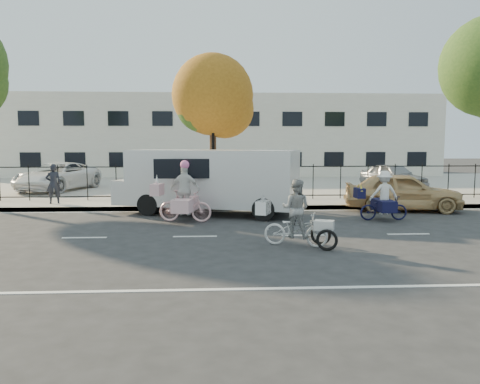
{
  "coord_description": "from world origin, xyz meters",
  "views": [
    {
      "loc": [
        0.54,
        -12.7,
        2.59
      ],
      "look_at": [
        1.31,
        1.2,
        1.1
      ],
      "focal_mm": 35.0,
      "sensor_mm": 36.0,
      "label": 1
    }
  ],
  "objects": [
    {
      "name": "white_van",
      "position": [
        0.38,
        4.08,
        1.28
      ],
      "size": [
        7.01,
        3.97,
        2.31
      ],
      "rotation": [
        0.0,
        0.0,
        -0.32
      ],
      "color": "silver",
      "rests_on": "ground"
    },
    {
      "name": "street_sign",
      "position": [
        -1.85,
        6.8,
        1.42
      ],
      "size": [
        0.85,
        0.06,
        1.8
      ],
      "color": "black",
      "rests_on": "sidewalk"
    },
    {
      "name": "ground",
      "position": [
        0.0,
        0.0,
        0.0
      ],
      "size": [
        120.0,
        120.0,
        0.0
      ],
      "primitive_type": "plane",
      "color": "#333334"
    },
    {
      "name": "lot_car_c",
      "position": [
        -2.73,
        11.42,
        0.81
      ],
      "size": [
        2.08,
        4.17,
        1.31
      ],
      "primitive_type": "imported",
      "rotation": [
        0.0,
        0.0,
        -0.18
      ],
      "color": "#4F5157",
      "rests_on": "parking_lot"
    },
    {
      "name": "iron_fence",
      "position": [
        0.0,
        7.2,
        0.9
      ],
      "size": [
        58.0,
        0.06,
        1.5
      ],
      "primitive_type": null,
      "color": "black",
      "rests_on": "sidewalk"
    },
    {
      "name": "zebra_trike",
      "position": [
        2.57,
        -1.29,
        0.65
      ],
      "size": [
        1.94,
        1.31,
        1.68
      ],
      "rotation": [
        0.0,
        0.0,
        1.2
      ],
      "color": "silver",
      "rests_on": "ground"
    },
    {
      "name": "parking_lot",
      "position": [
        0.0,
        15.0,
        0.07
      ],
      "size": [
        60.0,
        15.6,
        0.15
      ],
      "primitive_type": "cube",
      "color": "#A8A399",
      "rests_on": "ground"
    },
    {
      "name": "unicorn_bike",
      "position": [
        -0.45,
        2.41,
        0.74
      ],
      "size": [
        2.04,
        1.45,
        2.01
      ],
      "rotation": [
        0.0,
        0.0,
        1.36
      ],
      "color": "beige",
      "rests_on": "ground"
    },
    {
      "name": "lamppost",
      "position": [
        0.5,
        6.8,
        3.11
      ],
      "size": [
        0.36,
        0.36,
        4.33
      ],
      "color": "black",
      "rests_on": "sidewalk"
    },
    {
      "name": "bull_bike",
      "position": [
        6.13,
        2.39,
        0.66
      ],
      "size": [
        1.75,
        1.19,
        1.64
      ],
      "rotation": [
        0.0,
        0.0,
        1.56
      ],
      "color": "black",
      "rests_on": "ground"
    },
    {
      "name": "sidewalk",
      "position": [
        0.0,
        6.1,
        0.07
      ],
      "size": [
        60.0,
        2.2,
        0.15
      ],
      "primitive_type": "cube",
      "color": "#A8A399",
      "rests_on": "ground"
    },
    {
      "name": "pedestrian",
      "position": [
        -5.85,
        6.17,
        0.94
      ],
      "size": [
        0.67,
        0.55,
        1.59
      ],
      "primitive_type": "imported",
      "rotation": [
        0.0,
        0.0,
        3.49
      ],
      "color": "black",
      "rests_on": "sidewalk"
    },
    {
      "name": "lot_car_d",
      "position": [
        9.8,
        11.01,
        0.82
      ],
      "size": [
        2.83,
        4.26,
        1.35
      ],
      "primitive_type": "imported",
      "rotation": [
        0.0,
        0.0,
        0.34
      ],
      "color": "#96989C",
      "rests_on": "parking_lot"
    },
    {
      "name": "lot_car_b",
      "position": [
        -7.41,
        11.44,
        0.86
      ],
      "size": [
        3.67,
        5.56,
        1.42
      ],
      "primitive_type": "imported",
      "rotation": [
        0.0,
        0.0,
        -0.28
      ],
      "color": "white",
      "rests_on": "parking_lot"
    },
    {
      "name": "gold_sedan",
      "position": [
        7.64,
        4.49,
        0.73
      ],
      "size": [
        4.52,
        2.45,
        1.46
      ],
      "primitive_type": "imported",
      "rotation": [
        0.0,
        0.0,
        1.39
      ],
      "color": "tan",
      "rests_on": "ground"
    },
    {
      "name": "building",
      "position": [
        0.0,
        25.0,
        3.0
      ],
      "size": [
        34.0,
        10.0,
        6.0
      ],
      "primitive_type": "cube",
      "color": "silver",
      "rests_on": "ground"
    },
    {
      "name": "tree_mid",
      "position": [
        0.63,
        7.36,
        4.4
      ],
      "size": [
        3.47,
        3.43,
        6.29
      ],
      "color": "#442D1D",
      "rests_on": "ground"
    },
    {
      "name": "road_markings",
      "position": [
        0.0,
        0.0,
        0.01
      ],
      "size": [
        60.0,
        9.52,
        0.01
      ],
      "primitive_type": null,
      "color": "silver",
      "rests_on": "ground"
    },
    {
      "name": "curb",
      "position": [
        0.0,
        5.05,
        0.07
      ],
      "size": [
        60.0,
        0.1,
        0.15
      ],
      "primitive_type": "cube",
      "color": "#A8A399",
      "rests_on": "ground"
    }
  ]
}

